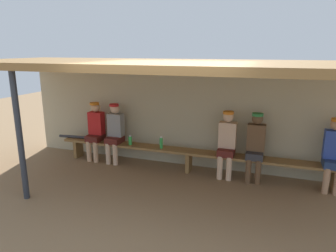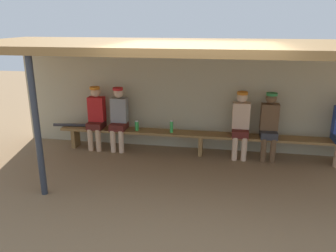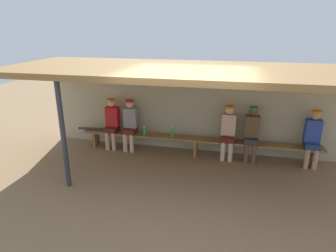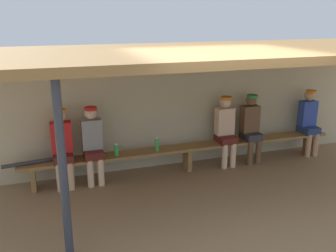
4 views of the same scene
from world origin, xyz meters
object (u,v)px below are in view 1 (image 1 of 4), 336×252
object	(u,v)px
player_in_red	(256,144)
player_leftmost	(115,130)
player_in_white	(227,141)
baseball_bat	(77,137)
player_in_blue	(334,151)
bench	(189,154)
water_bottle_clear	(130,140)
player_middle	(95,128)
water_bottle_green	(161,143)
support_post	(20,137)

from	to	relation	value
player_in_red	player_leftmost	xyz separation A→B (m)	(-3.07, 0.00, 0.00)
player_in_white	baseball_bat	size ratio (longest dim) A/B	1.50
player_in_red	player_in_blue	xyz separation A→B (m)	(1.35, 0.00, 0.00)
bench	water_bottle_clear	distance (m)	1.35
baseball_bat	player_middle	bearing A→B (deg)	-7.20
player_middle	baseball_bat	xyz separation A→B (m)	(-0.52, -0.00, -0.25)
player_in_red	water_bottle_clear	xyz separation A→B (m)	(-2.67, -0.03, -0.19)
water_bottle_green	baseball_bat	size ratio (longest dim) A/B	0.28
player_in_red	player_in_white	xyz separation A→B (m)	(-0.55, 0.00, 0.00)
water_bottle_green	player_in_red	bearing A→B (deg)	1.13
player_in_red	baseball_bat	distance (m)	4.10
support_post	player_in_red	world-z (taller)	support_post
player_leftmost	support_post	bearing A→B (deg)	-105.83
bench	player_leftmost	bearing A→B (deg)	179.88
player_in_blue	player_middle	world-z (taller)	same
bench	player_leftmost	xyz separation A→B (m)	(-1.74, 0.00, 0.36)
player_leftmost	bench	bearing A→B (deg)	-0.12
support_post	bench	size ratio (longest dim) A/B	0.37
player_middle	water_bottle_green	size ratio (longest dim) A/B	5.29
support_post	player_in_blue	distance (m)	5.45
support_post	player_in_white	bearing A→B (deg)	34.05
player_middle	bench	bearing A→B (deg)	-0.09
player_leftmost	water_bottle_green	size ratio (longest dim) A/B	5.29
player_in_blue	water_bottle_clear	world-z (taller)	player_in_blue
player_leftmost	baseball_bat	world-z (taller)	player_leftmost
player_in_red	player_in_blue	world-z (taller)	same
support_post	baseball_bat	size ratio (longest dim) A/B	2.45
player_in_red	player_in_blue	bearing A→B (deg)	0.00
player_in_red	baseball_bat	bearing A→B (deg)	-179.95
player_leftmost	water_bottle_green	xyz separation A→B (m)	(1.13, -0.04, -0.17)
player_in_white	player_leftmost	distance (m)	2.52
bench	player_in_white	size ratio (longest dim) A/B	4.46
bench	water_bottle_green	bearing A→B (deg)	-176.74
baseball_bat	water_bottle_clear	bearing A→B (deg)	-8.84
water_bottle_clear	water_bottle_green	xyz separation A→B (m)	(0.74, -0.00, 0.02)
player_in_red	baseball_bat	size ratio (longest dim) A/B	1.50
player_middle	player_leftmost	xyz separation A→B (m)	(0.50, 0.00, 0.00)
player_in_blue	baseball_bat	bearing A→B (deg)	-179.96
water_bottle_clear	water_bottle_green	world-z (taller)	water_bottle_green
player_middle	player_in_white	bearing A→B (deg)	0.00
water_bottle_clear	player_in_red	bearing A→B (deg)	0.74
water_bottle_clear	baseball_bat	size ratio (longest dim) A/B	0.24
player_in_blue	support_post	bearing A→B (deg)	-157.24
player_in_red	player_in_white	size ratio (longest dim) A/B	1.00
player_in_white	player_in_blue	xyz separation A→B (m)	(1.90, 0.00, 0.00)
player_in_white	bench	bearing A→B (deg)	-179.74
player_in_blue	water_bottle_green	distance (m)	3.29
player_in_blue	water_bottle_green	size ratio (longest dim) A/B	5.29
support_post	player_middle	size ratio (longest dim) A/B	1.64
player_middle	baseball_bat	distance (m)	0.58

